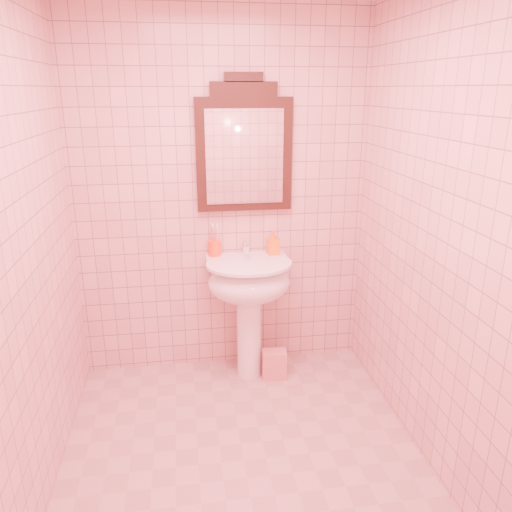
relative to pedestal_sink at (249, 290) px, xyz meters
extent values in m
plane|color=tan|center=(-0.15, -0.87, -0.66)|extent=(2.20, 2.20, 0.00)
cube|color=#E4A99F|center=(-0.15, 0.23, 0.59)|extent=(2.00, 0.02, 2.50)
cylinder|color=white|center=(0.00, 0.01, -0.31)|extent=(0.17, 0.17, 0.70)
ellipsoid|color=white|center=(0.00, -0.01, 0.06)|extent=(0.56, 0.46, 0.28)
cube|color=white|center=(0.00, 0.15, 0.17)|extent=(0.56, 0.15, 0.05)
cylinder|color=white|center=(0.00, -0.01, 0.19)|extent=(0.58, 0.58, 0.02)
cylinder|color=white|center=(0.00, 0.15, 0.25)|extent=(0.04, 0.04, 0.09)
cylinder|color=white|center=(0.00, 0.10, 0.28)|extent=(0.02, 0.10, 0.02)
cylinder|color=white|center=(0.00, 0.05, 0.26)|extent=(0.02, 0.02, 0.04)
cube|color=white|center=(0.00, 0.16, 0.30)|extent=(0.02, 0.07, 0.01)
cube|color=black|center=(0.00, 0.20, 0.89)|extent=(0.64, 0.05, 0.74)
cube|color=black|center=(0.00, 0.20, 1.31)|extent=(0.43, 0.05, 0.09)
cube|color=black|center=(0.00, 0.20, 1.38)|extent=(0.25, 0.05, 0.06)
cube|color=white|center=(0.00, 0.17, 0.88)|extent=(0.52, 0.01, 0.62)
cylinder|color=#FF3C15|center=(-0.22, 0.18, 0.26)|extent=(0.09, 0.09, 0.11)
cylinder|color=silver|center=(-0.20, 0.18, 0.30)|extent=(0.01, 0.01, 0.20)
cylinder|color=#338CD8|center=(-0.23, 0.19, 0.30)|extent=(0.01, 0.01, 0.20)
cylinder|color=#E5334C|center=(-0.23, 0.16, 0.30)|extent=(0.01, 0.01, 0.20)
imported|color=orange|center=(0.19, 0.14, 0.29)|extent=(0.09, 0.09, 0.17)
cube|color=#D37C7D|center=(0.17, -0.06, -0.56)|extent=(0.18, 0.13, 0.21)
camera|label=1|loc=(-0.43, -3.13, 1.31)|focal=35.00mm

